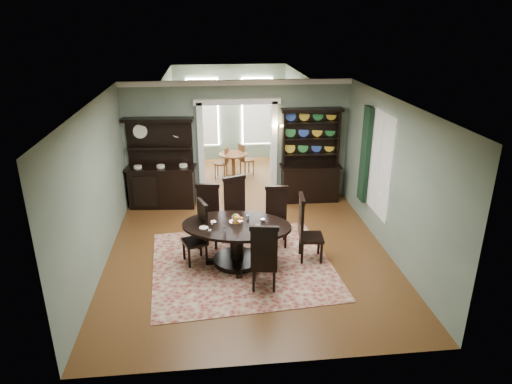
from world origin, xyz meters
TOP-DOWN VIEW (x-y plane):
  - room at (0.00, 0.04)m, footprint 5.51×6.01m
  - parlor at (0.00, 5.53)m, footprint 3.51×3.50m
  - doorway_trim at (0.00, 3.00)m, footprint 2.08×0.25m
  - right_window at (2.69, 0.93)m, footprint 0.15×1.47m
  - wall_sconce at (0.95, 2.85)m, footprint 0.27×0.21m
  - rug at (-0.16, -0.33)m, footprint 3.56×3.38m
  - dining_table at (-0.25, -0.25)m, footprint 2.27×2.25m
  - centerpiece at (-0.26, -0.20)m, footprint 1.29×0.83m
  - chair_far_left at (-0.78, 0.62)m, footprint 0.53×0.50m
  - chair_far_mid at (-0.18, 0.87)m, footprint 0.62×0.61m
  - chair_far_right at (0.61, 0.49)m, footprint 0.48×0.46m
  - chair_end_left at (-0.95, -0.11)m, footprint 0.55×0.57m
  - chair_end_right at (1.05, -0.25)m, footprint 0.50×0.53m
  - chair_near at (0.14, -1.23)m, footprint 0.52×0.50m
  - sideboard at (-1.87, 2.75)m, footprint 1.70×0.72m
  - welsh_dresser at (1.79, 2.75)m, footprint 1.50×0.57m
  - parlor_table at (-0.03, 4.53)m, footprint 0.81×0.81m
  - parlor_chair_left at (-0.32, 4.61)m, footprint 0.43×0.42m
  - parlor_chair_right at (0.32, 4.82)m, footprint 0.45×0.44m

SIDE VIEW (x-z plane):
  - rug at x=-0.16m, z-range 0.00..0.01m
  - parlor_table at x=-0.03m, z-range 0.11..0.86m
  - parlor_chair_left at x=-0.32m, z-range 0.03..0.96m
  - parlor_chair_right at x=0.32m, z-range 0.03..0.98m
  - dining_table at x=-0.25m, z-range 0.16..0.96m
  - chair_end_left at x=-0.95m, z-range 0.03..1.25m
  - chair_far_right at x=0.61m, z-range 0.03..1.26m
  - chair_near at x=0.14m, z-range 0.03..1.29m
  - chair_far_left at x=-0.78m, z-range 0.03..1.31m
  - chair_end_right at x=1.05m, z-range 0.03..1.35m
  - chair_far_mid at x=-0.18m, z-range 0.03..1.36m
  - sideboard at x=-1.87m, z-range -0.33..1.85m
  - welsh_dresser at x=1.79m, z-range -0.32..2.01m
  - centerpiece at x=-0.26m, z-range 0.76..0.97m
  - parlor at x=0.00m, z-range 0.01..3.02m
  - room at x=0.00m, z-range 0.07..3.08m
  - right_window at x=2.69m, z-range 0.54..2.66m
  - doorway_trim at x=0.00m, z-range 0.33..2.90m
  - wall_sconce at x=0.95m, z-range 1.79..1.99m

